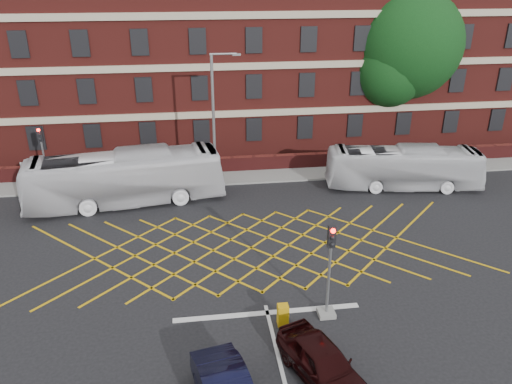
{
  "coord_description": "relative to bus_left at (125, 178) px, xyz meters",
  "views": [
    {
      "loc": [
        -2.81,
        -20.59,
        13.37
      ],
      "look_at": [
        0.19,
        1.5,
        3.43
      ],
      "focal_mm": 35.0,
      "sensor_mm": 36.0,
      "label": 1
    }
  ],
  "objects": [
    {
      "name": "car_maroon",
      "position": [
        8.32,
        -16.06,
        -0.94
      ],
      "size": [
        3.08,
        4.6,
        1.46
      ],
      "primitive_type": "imported",
      "rotation": [
        0.0,
        0.0,
        0.35
      ],
      "color": "black",
      "rests_on": "ground"
    },
    {
      "name": "ground",
      "position": [
        6.98,
        -8.59,
        -1.67
      ],
      "size": [
        120.0,
        120.0,
        0.0
      ],
      "primitive_type": "plane",
      "color": "black",
      "rests_on": "ground"
    },
    {
      "name": "street_lamp",
      "position": [
        5.67,
        1.11,
        1.38
      ],
      "size": [
        2.25,
        1.0,
        8.89
      ],
      "color": "slate",
      "rests_on": "ground"
    },
    {
      "name": "box_junction_hatching",
      "position": [
        6.98,
        -6.59,
        -1.66
      ],
      "size": [
        8.22,
        8.22,
        0.02
      ],
      "primitive_type": "cube",
      "rotation": [
        0.0,
        0.0,
        0.79
      ],
      "color": "#CC990C",
      "rests_on": "ground"
    },
    {
      "name": "bus_left",
      "position": [
        0.0,
        0.0,
        0.0
      ],
      "size": [
        12.28,
        4.45,
        3.34
      ],
      "primitive_type": "imported",
      "rotation": [
        0.0,
        0.0,
        1.71
      ],
      "color": "silver",
      "rests_on": "ground"
    },
    {
      "name": "deciduous_tree",
      "position": [
        21.1,
        8.85,
        5.86
      ],
      "size": [
        8.52,
        8.51,
        12.39
      ],
      "color": "black",
      "rests_on": "ground"
    },
    {
      "name": "victorian_building",
      "position": [
        7.22,
        13.41,
        6.16
      ],
      "size": [
        51.0,
        12.17,
        20.4
      ],
      "color": "maroon",
      "rests_on": "ground"
    },
    {
      "name": "direction_signs",
      "position": [
        -6.25,
        2.46,
        -0.29
      ],
      "size": [
        1.1,
        0.16,
        2.2
      ],
      "color": "gray",
      "rests_on": "ground"
    },
    {
      "name": "traffic_light_near",
      "position": [
        9.43,
        -12.56,
        0.09
      ],
      "size": [
        0.7,
        0.7,
        4.27
      ],
      "color": "slate",
      "rests_on": "ground"
    },
    {
      "name": "far_pavement",
      "position": [
        6.98,
        3.41,
        -1.61
      ],
      "size": [
        60.0,
        3.0,
        0.12
      ],
      "primitive_type": "cube",
      "color": "slate",
      "rests_on": "ground"
    },
    {
      "name": "stop_line",
      "position": [
        6.98,
        -12.09,
        -1.66
      ],
      "size": [
        8.0,
        0.3,
        0.02
      ],
      "primitive_type": "cube",
      "color": "silver",
      "rests_on": "ground"
    },
    {
      "name": "boundary_wall",
      "position": [
        6.98,
        4.41,
        -1.12
      ],
      "size": [
        56.0,
        0.5,
        1.1
      ],
      "primitive_type": "cube",
      "color": "#521615",
      "rests_on": "ground"
    },
    {
      "name": "bus_right",
      "position": [
        18.0,
        0.01,
        -0.26
      ],
      "size": [
        10.36,
        3.87,
        2.82
      ],
      "primitive_type": "imported",
      "rotation": [
        0.0,
        0.0,
        1.42
      ],
      "color": "silver",
      "rests_on": "ground"
    },
    {
      "name": "traffic_light_far",
      "position": [
        -5.4,
        2.92,
        0.09
      ],
      "size": [
        0.7,
        0.7,
        4.27
      ],
      "color": "slate",
      "rests_on": "ground"
    },
    {
      "name": "utility_cabinet",
      "position": [
        7.49,
        -12.92,
        -1.2
      ],
      "size": [
        0.44,
        0.41,
        0.94
      ],
      "primitive_type": "cube",
      "color": "#CD980C",
      "rests_on": "ground"
    }
  ]
}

